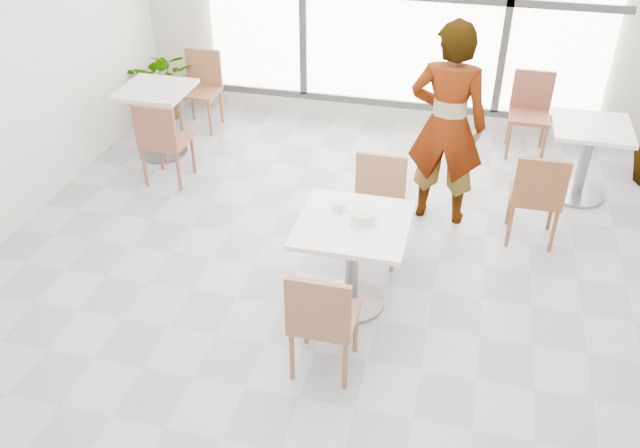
% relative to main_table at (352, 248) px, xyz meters
% --- Properties ---
extents(floor, '(7.00, 7.00, 0.00)m').
position_rel_main_table_xyz_m(floor, '(-0.14, -0.15, -0.52)').
color(floor, '#9E9EA5').
rests_on(floor, ground).
extents(main_table, '(0.80, 0.80, 0.75)m').
position_rel_main_table_xyz_m(main_table, '(0.00, 0.00, 0.00)').
color(main_table, white).
rests_on(main_table, ground).
extents(chair_near, '(0.42, 0.42, 0.87)m').
position_rel_main_table_xyz_m(chair_near, '(-0.05, -0.77, -0.02)').
color(chair_near, '#8D613E').
rests_on(chair_near, ground).
extents(chair_far, '(0.42, 0.42, 0.87)m').
position_rel_main_table_xyz_m(chair_far, '(0.06, 0.74, -0.02)').
color(chair_far, '#A1714A').
rests_on(chair_far, ground).
extents(oatmeal_bowl, '(0.21, 0.21, 0.09)m').
position_rel_main_table_xyz_m(oatmeal_bowl, '(0.06, 0.02, 0.27)').
color(oatmeal_bowl, silver).
rests_on(oatmeal_bowl, main_table).
extents(coffee_cup, '(0.16, 0.13, 0.07)m').
position_rel_main_table_xyz_m(coffee_cup, '(-0.14, 0.13, 0.26)').
color(coffee_cup, silver).
rests_on(coffee_cup, main_table).
extents(person, '(0.70, 0.49, 1.84)m').
position_rel_main_table_xyz_m(person, '(0.53, 1.42, 0.40)').
color(person, black).
rests_on(person, ground).
extents(bg_table_left, '(0.70, 0.70, 0.75)m').
position_rel_main_table_xyz_m(bg_table_left, '(-2.48, 1.99, -0.04)').
color(bg_table_left, silver).
rests_on(bg_table_left, ground).
extents(bg_table_right, '(0.70, 0.70, 0.75)m').
position_rel_main_table_xyz_m(bg_table_right, '(1.82, 2.11, -0.04)').
color(bg_table_right, white).
rests_on(bg_table_right, ground).
extents(bg_chair_left_near, '(0.42, 0.42, 0.87)m').
position_rel_main_table_xyz_m(bg_chair_left_near, '(-2.16, 1.39, -0.02)').
color(bg_chair_left_near, brown).
rests_on(bg_chair_left_near, ground).
extents(bg_chair_left_far, '(0.42, 0.42, 0.87)m').
position_rel_main_table_xyz_m(bg_chair_left_far, '(-2.32, 2.79, -0.02)').
color(bg_chair_left_far, '#935C3C').
rests_on(bg_chair_left_far, ground).
extents(bg_chair_right_near, '(0.42, 0.42, 0.87)m').
position_rel_main_table_xyz_m(bg_chair_right_near, '(1.34, 1.17, -0.02)').
color(bg_chair_right_near, brown).
rests_on(bg_chair_right_near, ground).
extents(bg_chair_right_far, '(0.42, 0.42, 0.87)m').
position_rel_main_table_xyz_m(bg_chair_right_far, '(1.32, 2.99, -0.02)').
color(bg_chair_right_far, brown).
rests_on(bg_chair_right_far, ground).
extents(plant_left, '(0.92, 0.85, 0.85)m').
position_rel_main_table_xyz_m(plant_left, '(-2.84, 2.87, -0.10)').
color(plant_left, '#3C823C').
rests_on(plant_left, ground).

